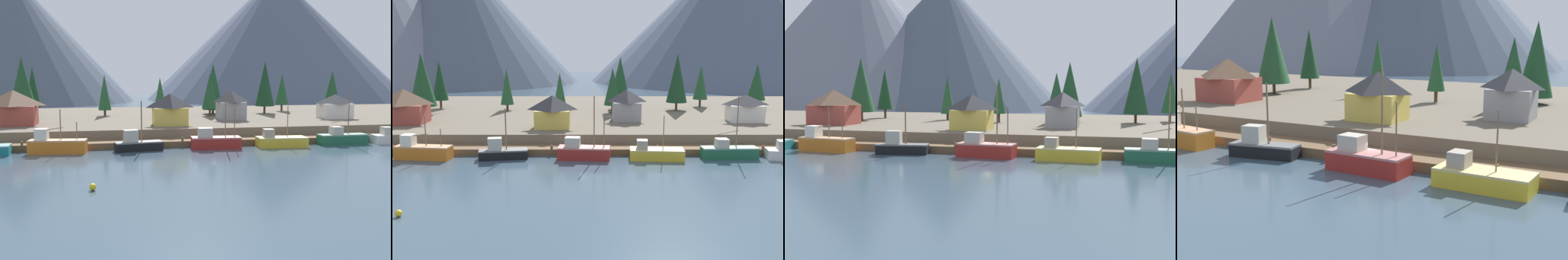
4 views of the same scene
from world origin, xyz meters
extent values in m
cube|color=#384C5B|center=(0.00, 20.00, -0.50)|extent=(400.00, 400.00, 1.00)
cube|color=brown|center=(0.00, 2.00, 0.50)|extent=(80.00, 4.00, 1.00)
cylinder|color=brown|center=(-20.00, 0.20, 0.80)|extent=(0.36, 0.36, 1.60)
cylinder|color=brown|center=(-12.00, 0.20, 0.80)|extent=(0.36, 0.36, 1.60)
cylinder|color=brown|center=(-4.00, 0.20, 0.80)|extent=(0.36, 0.36, 1.60)
cylinder|color=brown|center=(4.00, 0.20, 0.80)|extent=(0.36, 0.36, 1.60)
cylinder|color=brown|center=(12.00, 0.20, 0.80)|extent=(0.36, 0.36, 1.60)
cube|color=#665B4C|center=(0.00, 32.00, 1.25)|extent=(400.00, 56.00, 2.50)
cube|color=#CC6B1E|center=(-22.69, -1.83, 0.89)|extent=(8.42, 3.40, 1.78)
cube|color=tan|center=(-22.69, -1.83, 1.88)|extent=(8.42, 3.40, 0.20)
cylinder|color=brown|center=(-22.22, -1.89, 4.20)|extent=(0.15, 0.15, 4.43)
cylinder|color=brown|center=(-19.92, -2.17, 3.29)|extent=(0.13, 0.13, 2.61)
cube|color=black|center=(-10.97, -1.79, 0.60)|extent=(7.32, 3.33, 1.20)
cube|color=slate|center=(-10.97, -1.79, 1.30)|extent=(7.32, 3.33, 0.20)
cube|color=#B2AD9E|center=(-12.14, -1.98, 2.30)|extent=(2.21, 1.84, 1.79)
cylinder|color=brown|center=(-10.51, -1.72, 4.45)|extent=(0.18, 0.18, 6.10)
cube|color=maroon|center=(0.92, -1.85, 0.82)|extent=(7.78, 3.40, 1.63)
cube|color=#AD6C6A|center=(0.92, -1.85, 1.73)|extent=(7.78, 3.40, 0.20)
cube|color=#B2AD9E|center=(-0.75, -1.71, 2.54)|extent=(2.30, 1.90, 1.42)
cylinder|color=brown|center=(2.39, -1.96, 5.60)|extent=(0.16, 0.16, 7.55)
cylinder|color=brown|center=(3.82, -2.07, 4.20)|extent=(0.14, 0.14, 4.73)
cube|color=gold|center=(11.59, -2.01, 0.69)|extent=(8.00, 3.70, 1.38)
cube|color=tan|center=(11.59, -2.01, 1.48)|extent=(8.00, 3.70, 0.20)
cube|color=gray|center=(9.46, -1.87, 2.22)|extent=(1.67, 1.90, 1.28)
cylinder|color=brown|center=(12.52, -2.07, 4.04)|extent=(0.13, 0.13, 4.92)
cube|color=gold|center=(-4.58, 10.43, 4.06)|extent=(5.91, 4.78, 3.12)
pyramid|color=#2D2D33|center=(-4.58, 10.43, 6.86)|extent=(6.20, 5.02, 2.48)
cube|color=gray|center=(8.75, 18.24, 4.28)|extent=(5.11, 4.96, 3.56)
pyramid|color=#2D2D33|center=(8.75, 18.24, 7.21)|extent=(5.36, 5.20, 2.30)
cube|color=#9E4238|center=(-31.81, 15.19, 4.23)|extent=(7.65, 5.86, 3.47)
pyramid|color=brown|center=(-31.81, 15.19, 7.35)|extent=(8.03, 6.16, 2.77)
cylinder|color=#4C3823|center=(-4.33, 28.04, 3.33)|extent=(0.50, 0.50, 1.66)
cone|color=#1E4C28|center=(-4.33, 28.04, 7.54)|extent=(2.60, 2.60, 6.76)
cylinder|color=#4C3823|center=(-16.04, 32.20, 3.14)|extent=(0.50, 0.50, 1.28)
cone|color=#1E4C28|center=(-16.04, 32.20, 7.69)|extent=(2.85, 2.85, 7.82)
cylinder|color=#4C3823|center=(6.60, 27.78, 3.35)|extent=(0.50, 0.50, 1.71)
cone|color=#194223|center=(6.60, 27.78, 8.05)|extent=(3.57, 3.57, 7.68)
cylinder|color=#4C3823|center=(-31.98, 25.68, 3.38)|extent=(0.50, 0.50, 1.76)
cone|color=#194223|center=(-31.98, 25.68, 9.62)|extent=(5.40, 5.40, 10.72)
cylinder|color=#4C3823|center=(-31.44, 35.17, 3.44)|extent=(0.50, 0.50, 1.88)
cone|color=#14381E|center=(-31.44, 35.17, 8.75)|extent=(3.49, 3.49, 8.74)
cylinder|color=#4C3823|center=(8.51, 33.17, 3.00)|extent=(0.50, 0.50, 1.00)
cone|color=#194223|center=(8.51, 33.17, 8.77)|extent=(4.91, 4.91, 10.54)
camera|label=1|loc=(-15.47, -70.64, 11.15)|focal=42.39mm
camera|label=2|loc=(1.47, -68.84, 16.63)|focal=43.02mm
camera|label=3|loc=(17.16, -64.79, 9.11)|focal=46.03mm
camera|label=4|loc=(22.34, -40.72, 12.22)|focal=46.88mm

